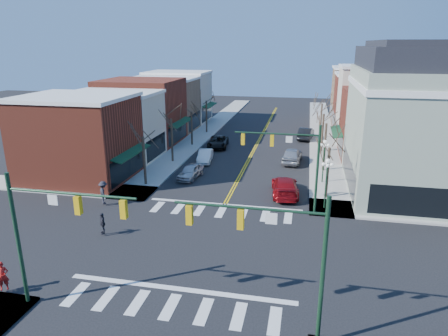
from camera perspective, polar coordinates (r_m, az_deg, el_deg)
The scene contains 35 objects.
ground at distance 27.02m, azimuth -3.31°, elevation -11.49°, with size 160.00×160.00×0.00m, color black.
sidewalk_left at distance 47.20m, azimuth -7.34°, elevation 1.28°, with size 3.50×70.00×0.15m, color #9E9B93.
sidewalk_right at distance 44.80m, azimuth 14.35°, elevation -0.00°, with size 3.50×70.00×0.15m, color #9E9B93.
bldg_left_brick_a at distance 41.85m, azimuth -20.05°, elevation 3.84°, with size 10.00×8.50×8.00m, color maroon.
bldg_left_stucco_a at distance 48.50m, azimuth -15.31°, elevation 5.72°, with size 10.00×7.00×7.50m, color beige.
bldg_left_brick_b at distance 55.53m, azimuth -11.66°, elevation 7.91°, with size 10.00×9.00×8.50m, color maroon.
bldg_left_tan at distance 63.16m, azimuth -8.70°, elevation 8.85°, with size 10.00×7.50×7.80m, color #9C7856.
bldg_left_stucco_b at distance 70.38m, azimuth -6.51°, elevation 9.96°, with size 10.00×8.00×8.20m, color beige.
bldg_right_brick_a at distance 50.25m, azimuth 22.19°, elevation 5.73°, with size 10.00×8.50×8.00m, color maroon.
bldg_right_stucco at distance 57.63m, azimuth 21.02°, elevation 8.21°, with size 10.00×7.00×10.00m, color beige.
bldg_right_brick_b at distance 65.07m, azimuth 19.98°, elevation 8.58°, with size 10.00×8.00×8.50m, color maroon.
bldg_right_tan at distance 72.90m, azimuth 19.18°, elevation 9.70°, with size 10.00×8.00×9.00m, color #9C7856.
victorian_corner at distance 39.21m, azimuth 26.80°, elevation 6.16°, with size 12.25×14.25×13.30m.
traffic_mast_near_left at distance 21.14m, azimuth -23.80°, elevation -7.37°, with size 6.60×0.28×7.20m.
traffic_mast_near_right at distance 17.53m, azimuth 8.01°, elevation -11.13°, with size 6.60×0.28×7.20m.
traffic_mast_far_right at distance 31.35m, azimuth 9.93°, elevation 1.71°, with size 6.60×0.28×7.20m.
lamppost_corner at distance 32.95m, azimuth 14.46°, elevation -0.99°, with size 0.36×0.36×4.33m.
lamppost_midblock at distance 39.18m, azimuth 14.12°, elevation 1.94°, with size 0.36×0.36×4.33m.
tree_left_a at distance 38.38m, azimuth -11.30°, elevation 0.91°, with size 0.24×0.24×4.76m, color #382B21.
tree_left_b at distance 45.55m, azimuth -7.45°, elevation 3.88°, with size 0.24×0.24×5.04m, color #382B21.
tree_left_c at distance 53.04m, azimuth -4.63°, elevation 5.61°, with size 0.24×0.24×4.55m, color #382B21.
tree_left_d at distance 60.59m, azimuth -2.52°, elevation 7.29°, with size 0.24×0.24×4.90m, color #382B21.
tree_right_a at distance 35.54m, azimuth 14.56°, elevation -0.77°, with size 0.24×0.24×4.62m, color #382B21.
tree_right_b at distance 43.15m, azimuth 14.18°, elevation 2.83°, with size 0.24×0.24×5.18m, color #382B21.
tree_right_c at distance 50.98m, azimuth 13.88°, elevation 4.83°, with size 0.24×0.24×4.83m, color #382B21.
tree_right_d at distance 58.81m, azimuth 13.67°, elevation 6.54°, with size 0.24×0.24×4.97m, color #382B21.
car_left_near at distance 40.37m, azimuth -4.81°, elevation -0.47°, with size 1.67×4.16×1.42m, color #AEADB2.
car_left_mid at distance 45.86m, azimuth -2.72°, elevation 1.73°, with size 1.46×4.18×1.38m, color white.
car_left_far at distance 52.30m, azimuth -0.86°, elevation 3.75°, with size 2.40×5.22×1.45m, color black.
car_right_near at distance 36.15m, azimuth 8.68°, elevation -2.61°, with size 2.26×5.55×1.61m, color maroon.
car_right_mid at distance 46.12m, azimuth 9.71°, elevation 1.81°, with size 2.03×5.04×1.72m, color #A5A6AA.
car_right_far at distance 57.99m, azimuth 11.61°, elevation 4.86°, with size 1.76×5.05×1.66m, color black.
pedestrian_red_a at distance 25.40m, azimuth -29.07°, elevation -13.35°, with size 0.61×0.40×1.66m, color red.
pedestrian_dark_a at distance 29.62m, azimuth -16.96°, elevation -7.56°, with size 0.91×0.38×1.55m, color #22212A.
pedestrian_dark_b at distance 34.80m, azimuth -16.83°, elevation -3.39°, with size 1.28×0.74×1.98m, color black.
Camera 1 is at (6.30, -22.82, 13.02)m, focal length 32.00 mm.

